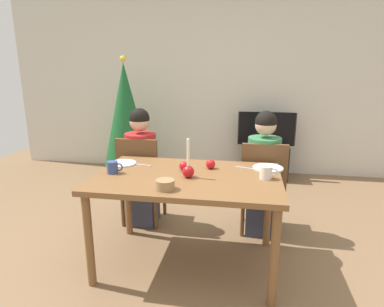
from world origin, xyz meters
TOP-DOWN VIEW (x-y plane):
  - ground_plane at (0.00, 0.00)m, footprint 7.68×7.68m
  - back_wall at (0.00, 2.60)m, footprint 6.40×0.10m
  - dining_table at (0.00, 0.00)m, footprint 1.40×0.90m
  - chair_left at (-0.58, 0.61)m, footprint 0.40×0.40m
  - chair_right at (0.59, 0.61)m, footprint 0.40×0.40m
  - person_left_child at (-0.58, 0.64)m, footprint 0.30×0.30m
  - person_right_child at (0.59, 0.64)m, footprint 0.30×0.30m
  - tv_stand at (0.70, 2.30)m, footprint 0.64×0.40m
  - tv at (0.70, 2.30)m, footprint 0.79×0.05m
  - christmas_tree at (-1.21, 1.92)m, footprint 0.68×0.68m
  - candle_centerpiece at (0.01, -0.04)m, footprint 0.09×0.09m
  - plate_left at (-0.60, 0.21)m, footprint 0.23×0.23m
  - plate_right at (0.61, 0.28)m, footprint 0.24×0.24m
  - mug_left at (-0.58, -0.04)m, footprint 0.13×0.08m
  - mug_right at (0.58, 0.02)m, footprint 0.13×0.09m
  - fork_left at (-0.43, 0.20)m, footprint 0.18×0.05m
  - fork_right at (0.43, 0.25)m, footprint 0.18×0.06m
  - bowl_walnuts at (-0.10, -0.31)m, footprint 0.13×0.13m
  - apple_near_candle at (0.15, 0.20)m, footprint 0.08×0.08m
  - apple_by_left_plate at (-0.05, 0.11)m, footprint 0.08×0.08m

SIDE VIEW (x-z plane):
  - ground_plane at x=0.00m, z-range 0.00..0.00m
  - tv_stand at x=0.70m, z-range 0.00..0.48m
  - chair_left at x=-0.58m, z-range 0.06..0.96m
  - chair_right at x=0.59m, z-range 0.06..0.96m
  - person_left_child at x=-0.58m, z-range -0.02..1.16m
  - person_right_child at x=0.59m, z-range -0.02..1.16m
  - dining_table at x=0.00m, z-range 0.29..1.04m
  - tv at x=0.70m, z-range 0.48..0.94m
  - fork_left at x=-0.43m, z-range 0.75..0.76m
  - fork_right at x=0.43m, z-range 0.75..0.76m
  - plate_left at x=-0.60m, z-range 0.75..0.76m
  - plate_right at x=0.61m, z-range 0.75..0.76m
  - bowl_walnuts at x=-0.10m, z-range 0.75..0.82m
  - apple_by_left_plate at x=-0.05m, z-range 0.75..0.83m
  - apple_near_candle at x=0.15m, z-range 0.75..0.83m
  - mug_left at x=-0.58m, z-range 0.75..0.84m
  - mug_right at x=0.58m, z-range 0.75..0.85m
  - candle_centerpiece at x=0.01m, z-range 0.67..0.96m
  - christmas_tree at x=-1.21m, z-range 0.03..1.72m
  - back_wall at x=0.00m, z-range 0.00..2.60m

